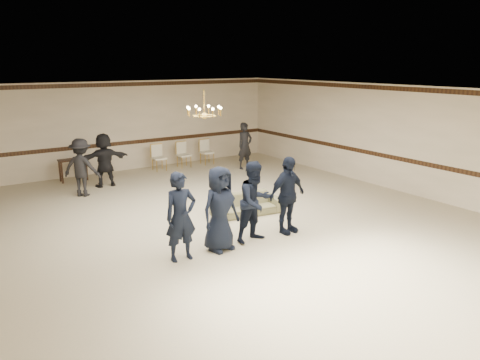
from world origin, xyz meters
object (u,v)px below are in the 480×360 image
object	(u,v)px
adult_left	(81,168)
adult_mid	(104,160)
boy_d	(287,195)
banquet_chair_right	(207,152)
boy_a	(181,217)
banquet_chair_mid	(184,155)
banquet_chair_left	(159,158)
adult_right	(245,146)
boy_b	(220,209)
chandelier	(204,103)
settee	(247,204)
boy_c	(255,202)
console_table	(73,170)

from	to	relation	value
adult_left	adult_mid	xyz separation A→B (m)	(0.90, 0.70, 0.00)
boy_d	banquet_chair_right	bearing A→B (deg)	67.27
boy_a	banquet_chair_mid	bearing A→B (deg)	64.99
adult_mid	banquet_chair_mid	world-z (taller)	adult_mid
banquet_chair_left	adult_left	bearing A→B (deg)	-148.04
boy_d	adult_mid	bearing A→B (deg)	102.15
banquet_chair_mid	adult_right	bearing A→B (deg)	-43.02
banquet_chair_mid	banquet_chair_left	bearing A→B (deg)	176.55
banquet_chair_right	boy_b	bearing A→B (deg)	-117.11
boy_d	adult_left	xyz separation A→B (m)	(-3.07, 5.69, -0.04)
chandelier	settee	world-z (taller)	chandelier
boy_c	adult_left	size ratio (longest dim) A/B	1.05
chandelier	boy_d	xyz separation A→B (m)	(0.86, -2.25, -1.98)
chandelier	boy_a	bearing A→B (deg)	-129.27
adult_right	boy_c	bearing A→B (deg)	-127.38
chandelier	adult_left	bearing A→B (deg)	122.61
boy_c	banquet_chair_right	bearing A→B (deg)	61.46
banquet_chair_mid	boy_c	bearing A→B (deg)	-108.90
adult_left	settee	bearing A→B (deg)	169.52
banquet_chair_right	boy_d	bearing A→B (deg)	-105.29
settee	adult_mid	world-z (taller)	adult_mid
adult_left	banquet_chair_left	world-z (taller)	adult_left
boy_c	adult_right	world-z (taller)	boy_c
chandelier	banquet_chair_left	bearing A→B (deg)	78.90
boy_c	console_table	distance (m)	7.92
boy_c	adult_left	distance (m)	6.09
chandelier	adult_right	bearing A→B (deg)	44.64
chandelier	boy_a	distance (m)	3.51
banquet_chair_left	banquet_chair_mid	size ratio (longest dim) A/B	1.00
adult_mid	boy_c	bearing A→B (deg)	104.49
settee	adult_left	bearing A→B (deg)	135.22
boy_b	banquet_chair_right	size ratio (longest dim) A/B	1.91
banquet_chair_left	banquet_chair_right	size ratio (longest dim) A/B	1.00
boy_c	boy_b	bearing A→B (deg)	173.77
boy_d	boy_a	bearing A→B (deg)	173.43
adult_right	banquet_chair_mid	distance (m)	2.33
boy_a	adult_right	distance (m)	8.23
settee	adult_mid	xyz separation A→B (m)	(-2.16, 4.78, 0.59)
adult_left	banquet_chair_left	bearing A→B (deg)	-108.71
settee	banquet_chair_left	size ratio (longest dim) A/B	1.95
adult_mid	banquet_chair_mid	distance (m)	3.52
console_table	banquet_chair_left	bearing A→B (deg)	-5.09
boy_a	banquet_chair_mid	size ratio (longest dim) A/B	1.91
adult_mid	banquet_chair_right	distance (m)	4.47
chandelier	boy_a	xyz separation A→B (m)	(-1.84, -2.25, -1.98)
chandelier	banquet_chair_mid	xyz separation A→B (m)	(2.02, 5.21, -2.41)
banquet_chair_left	console_table	size ratio (longest dim) A/B	1.06
settee	boy_a	bearing A→B (deg)	-140.64
adult_right	banquet_chair_right	world-z (taller)	adult_right
adult_mid	banquet_chair_left	world-z (taller)	adult_mid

